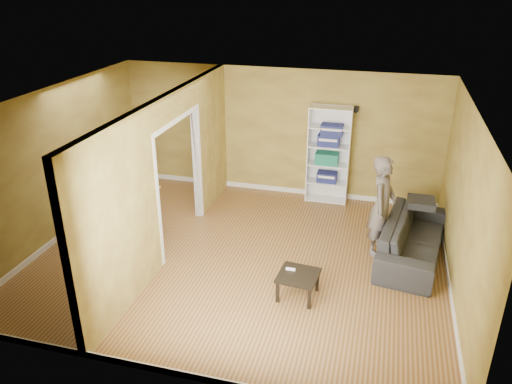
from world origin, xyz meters
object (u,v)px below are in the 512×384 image
at_px(coffee_table, 298,277).
at_px(bookshelf, 329,154).
at_px(chair_far, 137,190).
at_px(chair_left, 80,199).
at_px(dining_table, 118,193).
at_px(sofa, 414,233).
at_px(person, 383,198).
at_px(chair_near, 99,222).

bearing_deg(coffee_table, bookshelf, 90.76).
xyz_separation_m(coffee_table, chair_far, (-3.46, 1.85, 0.17)).
height_order(chair_left, chair_far, chair_left).
distance_m(coffee_table, chair_far, 3.92).
distance_m(bookshelf, dining_table, 4.11).
bearing_deg(dining_table, sofa, 4.17).
relative_size(dining_table, chair_far, 1.29).
bearing_deg(person, coffee_table, 159.94).
bearing_deg(dining_table, chair_far, 87.27).
height_order(bookshelf, chair_left, bookshelf).
xyz_separation_m(sofa, chair_far, (-5.06, 0.27, 0.06)).
distance_m(coffee_table, chair_left, 4.46).
xyz_separation_m(dining_table, chair_far, (0.03, 0.64, -0.22)).
bearing_deg(coffee_table, dining_table, 160.89).
relative_size(sofa, bookshelf, 1.15).
relative_size(dining_table, chair_left, 1.29).
xyz_separation_m(bookshelf, chair_far, (-3.41, -1.59, -0.49)).
bearing_deg(bookshelf, dining_table, -147.05).
bearing_deg(bookshelf, sofa, -48.47).
relative_size(coffee_table, chair_far, 0.57).
relative_size(sofa, chair_left, 2.29).
height_order(person, chair_near, person).
distance_m(person, bookshelf, 2.15).
distance_m(bookshelf, chair_left, 4.81).
relative_size(person, chair_near, 2.27).
xyz_separation_m(sofa, coffee_table, (-1.60, -1.58, -0.11)).
distance_m(coffee_table, dining_table, 3.71).
relative_size(bookshelf, coffee_table, 3.52).
bearing_deg(chair_near, chair_left, 130.66).
relative_size(person, bookshelf, 1.01).
relative_size(coffee_table, dining_table, 0.44).
distance_m(sofa, bookshelf, 2.54).
bearing_deg(dining_table, person, 4.80).
bearing_deg(dining_table, bookshelf, 32.95).
distance_m(bookshelf, chair_near, 4.53).
bearing_deg(person, chair_left, 107.57).
xyz_separation_m(person, bookshelf, (-1.10, 1.85, -0.01)).
xyz_separation_m(person, chair_left, (-5.34, -0.37, -0.50)).
xyz_separation_m(coffee_table, dining_table, (-3.49, 1.21, 0.39)).
xyz_separation_m(person, chair_far, (-4.51, 0.26, -0.50)).
distance_m(chair_near, chair_far, 1.28).
distance_m(dining_table, chair_near, 0.69).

